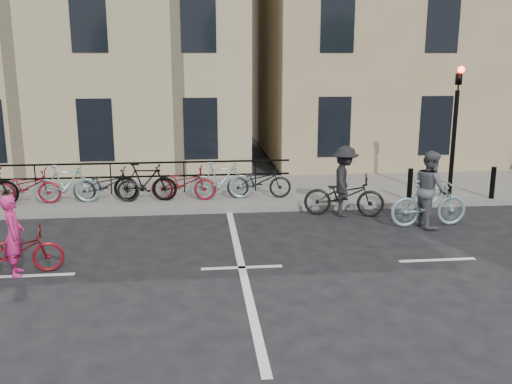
{
  "coord_description": "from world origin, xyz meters",
  "views": [
    {
      "loc": [
        -0.84,
        -10.51,
        4.06
      ],
      "look_at": [
        0.47,
        1.76,
        1.1
      ],
      "focal_mm": 40.0,
      "sensor_mm": 36.0,
      "label": 1
    }
  ],
  "objects": [
    {
      "name": "bollard_east",
      "position": [
        5.0,
        4.25,
        0.6
      ],
      "size": [
        0.14,
        0.14,
        0.9
      ],
      "primitive_type": "cylinder",
      "color": "black",
      "rests_on": "sidewalk"
    },
    {
      "name": "cyclist_grey",
      "position": [
        4.75,
        2.32,
        0.75
      ],
      "size": [
        1.95,
        0.94,
        1.86
      ],
      "rotation": [
        0.0,
        0.0,
        1.61
      ],
      "color": "#80A2A7",
      "rests_on": "ground"
    },
    {
      "name": "traffic_light",
      "position": [
        6.2,
        4.34,
        2.45
      ],
      "size": [
        0.18,
        0.3,
        3.9
      ],
      "color": "black",
      "rests_on": "sidewalk"
    },
    {
      "name": "sidewalk",
      "position": [
        -4.0,
        6.0,
        0.07
      ],
      "size": [
        46.0,
        4.0,
        0.15
      ],
      "primitive_type": "cube",
      "color": "slate",
      "rests_on": "ground"
    },
    {
      "name": "cyclist_pink",
      "position": [
        -4.28,
        0.11,
        0.54
      ],
      "size": [
        1.83,
        0.97,
        1.55
      ],
      "rotation": [
        0.0,
        0.0,
        1.79
      ],
      "color": "maroon",
      "rests_on": "ground"
    },
    {
      "name": "building_east",
      "position": [
        9.0,
        13.0,
        6.15
      ],
      "size": [
        14.0,
        10.0,
        12.0
      ],
      "primitive_type": "cube",
      "color": "#9E895F",
      "rests_on": "sidewalk"
    },
    {
      "name": "bollard_west",
      "position": [
        7.4,
        4.25,
        0.6
      ],
      "size": [
        0.14,
        0.14,
        0.9
      ],
      "primitive_type": "cylinder",
      "color": "black",
      "rests_on": "sidewalk"
    },
    {
      "name": "ground",
      "position": [
        0.0,
        0.0,
        0.0
      ],
      "size": [
        120.0,
        120.0,
        0.0
      ],
      "primitive_type": "plane",
      "color": "black",
      "rests_on": "ground"
    },
    {
      "name": "parked_bikes",
      "position": [
        -3.3,
        5.04,
        0.64
      ],
      "size": [
        10.4,
        1.23,
        1.05
      ],
      "color": "black",
      "rests_on": "sidewalk"
    },
    {
      "name": "cyclist_dark",
      "position": [
        2.94,
        3.47,
        0.72
      ],
      "size": [
        2.17,
        1.31,
        1.83
      ],
      "rotation": [
        0.0,
        0.0,
        1.33
      ],
      "color": "black",
      "rests_on": "ground"
    }
  ]
}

